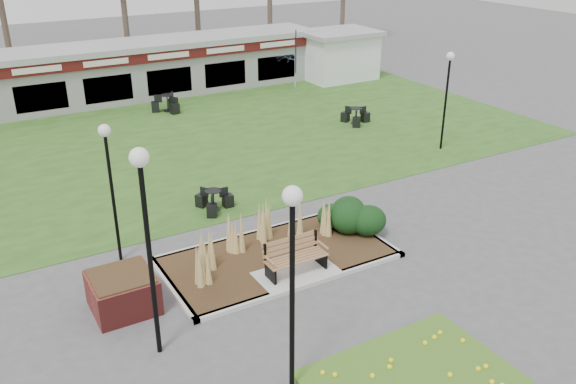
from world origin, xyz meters
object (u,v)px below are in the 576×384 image
brick_planter (123,292)px  bistro_set_d (356,118)px  lamp_post_mid_left (109,164)px  bistro_set_b (214,203)px  lamp_post_near_left (145,209)px  bistro_set_c (168,106)px  food_pavilion (100,74)px  lamp_post_far_right (448,79)px  service_hut (338,54)px  park_bench (295,256)px  lamp_post_near_right (292,248)px  patio_umbrella (296,70)px

brick_planter → bistro_set_d: size_ratio=1.07×
lamp_post_mid_left → bistro_set_b: lamp_post_mid_left is taller
lamp_post_near_left → bistro_set_c: 18.97m
food_pavilion → lamp_post_far_right: 17.67m
service_hut → lamp_post_far_right: 12.84m
lamp_post_near_left → bistro_set_d: bearing=39.9°
park_bench → lamp_post_mid_left: 5.45m
lamp_post_mid_left → service_hut: bearing=40.2°
bistro_set_b → bistro_set_c: bearing=77.4°
lamp_post_near_right → bistro_set_c: bearing=77.1°
brick_planter → lamp_post_near_left: lamp_post_near_left is taller
lamp_post_near_left → lamp_post_far_right: 15.93m
service_hut → park_bench: bearing=-127.3°
lamp_post_near_left → patio_umbrella: bearing=50.9°
bistro_set_c → brick_planter: bearing=-113.4°
brick_planter → lamp_post_near_right: lamp_post_near_right is taller
park_bench → bistro_set_d: park_bench is taller
service_hut → bistro_set_c: (-11.18, -1.47, -1.15)m
bistro_set_d → lamp_post_mid_left: bearing=-152.3°
bistro_set_b → patio_umbrella: size_ratio=0.51×
lamp_post_near_left → bistro_set_d: size_ratio=3.43×
bistro_set_c → bistro_set_d: size_ratio=1.09×
brick_planter → lamp_post_far_right: size_ratio=0.37×
lamp_post_mid_left → lamp_post_far_right: bearing=9.2°
bistro_set_c → lamp_post_near_left: bearing=-110.4°
bistro_set_c → lamp_post_near_right: bearing=-102.9°
food_pavilion → bistro_set_c: (2.32, -3.43, -1.18)m
lamp_post_mid_left → bistro_set_d: lamp_post_mid_left is taller
park_bench → lamp_post_near_left: lamp_post_near_left is taller
lamp_post_far_right → patio_umbrella: bearing=99.0°
lamp_post_near_right → bistro_set_c: lamp_post_near_right is taller
service_hut → bistro_set_b: bearing=-136.6°
food_pavilion → service_hut: 13.64m
service_hut → lamp_post_mid_left: size_ratio=1.11×
bistro_set_b → patio_umbrella: patio_umbrella is taller
bistro_set_b → bistro_set_c: 11.81m
food_pavilion → patio_umbrella: bearing=-29.4°
bistro_set_b → bistro_set_d: size_ratio=0.93×
lamp_post_mid_left → bistro_set_d: size_ratio=2.84×
lamp_post_near_left → lamp_post_mid_left: 4.43m
lamp_post_near_right → bistro_set_b: size_ratio=3.47×
brick_planter → bistro_set_d: bearing=34.1°
lamp_post_near_right → bistro_set_d: size_ratio=3.24×
lamp_post_far_right → bistro_set_c: size_ratio=2.64×
lamp_post_far_right → bistro_set_b: (-10.53, -0.66, -2.68)m
park_bench → lamp_post_near_right: bearing=-121.3°
brick_planter → lamp_post_far_right: lamp_post_far_right is taller
bistro_set_d → patio_umbrella: 4.98m
brick_planter → bistro_set_c: size_ratio=0.99×
lamp_post_mid_left → bistro_set_c: size_ratio=2.61×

